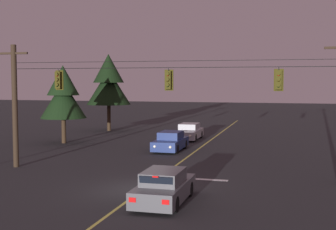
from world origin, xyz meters
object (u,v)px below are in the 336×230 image
at_px(traffic_light_centre, 279,80).
at_px(car_oncoming_lead, 170,142).
at_px(car_oncoming_trailing, 189,132).
at_px(tree_verge_near, 63,94).
at_px(tree_verge_far, 109,82).
at_px(car_waiting_near_lane, 164,187).
at_px(traffic_light_left_inner, 168,80).
at_px(traffic_light_leftmost, 58,80).

bearing_deg(traffic_light_centre, car_oncoming_lead, 132.18).
bearing_deg(car_oncoming_trailing, tree_verge_near, -152.12).
relative_size(tree_verge_near, tree_verge_far, 0.81).
bearing_deg(car_waiting_near_lane, tree_verge_far, 116.67).
distance_m(traffic_light_left_inner, tree_verge_near, 15.62).
distance_m(car_waiting_near_lane, tree_verge_far, 29.10).
distance_m(traffic_light_left_inner, car_waiting_near_lane, 7.24).
bearing_deg(traffic_light_leftmost, tree_verge_far, 104.34).
relative_size(traffic_light_centre, car_oncoming_trailing, 0.28).
height_order(traffic_light_centre, car_waiting_near_lane, traffic_light_centre).
relative_size(traffic_light_left_inner, traffic_light_centre, 1.00).
bearing_deg(tree_verge_far, traffic_light_leftmost, -75.66).
bearing_deg(traffic_light_centre, traffic_light_leftmost, 180.00).
distance_m(car_waiting_near_lane, car_oncoming_lead, 14.61).
bearing_deg(traffic_light_left_inner, car_waiting_near_lane, -76.93).
relative_size(traffic_light_leftmost, traffic_light_left_inner, 1.00).
height_order(traffic_light_left_inner, car_oncoming_trailing, traffic_light_left_inner).
bearing_deg(traffic_light_left_inner, tree_verge_near, 138.20).
distance_m(traffic_light_leftmost, car_waiting_near_lane, 10.53).
xyz_separation_m(traffic_light_leftmost, car_oncoming_lead, (4.34, 8.67, -4.48)).
distance_m(traffic_light_centre, tree_verge_near, 20.24).
xyz_separation_m(traffic_light_left_inner, tree_verge_near, (-11.61, 10.38, -1.14)).
relative_size(car_oncoming_lead, tree_verge_near, 0.69).
distance_m(traffic_light_leftmost, car_oncoming_lead, 10.68).
xyz_separation_m(car_waiting_near_lane, tree_verge_near, (-12.90, 15.92, 3.34)).
bearing_deg(traffic_light_centre, car_waiting_near_lane, -128.72).
height_order(traffic_light_centre, car_oncoming_lead, traffic_light_centre).
height_order(car_waiting_near_lane, tree_verge_far, tree_verge_far).
relative_size(car_waiting_near_lane, car_oncoming_lead, 0.98).
distance_m(traffic_light_centre, car_oncoming_trailing, 17.85).
height_order(traffic_light_left_inner, car_oncoming_lead, traffic_light_left_inner).
relative_size(car_oncoming_lead, tree_verge_far, 0.57).
distance_m(car_waiting_near_lane, car_oncoming_trailing, 21.19).
distance_m(car_oncoming_lead, tree_verge_far, 15.54).
relative_size(traffic_light_leftmost, car_oncoming_trailing, 0.28).
relative_size(car_waiting_near_lane, tree_verge_near, 0.68).
xyz_separation_m(tree_verge_near, tree_verge_far, (-0.02, 9.79, 1.01)).
bearing_deg(car_oncoming_lead, tree_verge_near, 169.77).
relative_size(traffic_light_leftmost, tree_verge_far, 0.16).
xyz_separation_m(car_oncoming_trailing, tree_verge_near, (-9.42, -4.98, 3.34)).
bearing_deg(traffic_light_leftmost, traffic_light_centre, 0.00).
bearing_deg(traffic_light_centre, tree_verge_near, 149.09).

